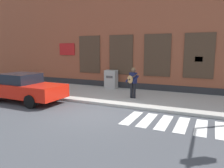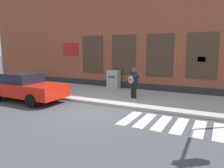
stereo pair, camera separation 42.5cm
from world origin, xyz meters
name	(u,v)px [view 1 (the left image)]	position (x,y,z in m)	size (l,w,h in m)	color
ground_plane	(94,115)	(0.00, 0.00, 0.00)	(160.00, 160.00, 0.00)	#424449
sidewalk	(126,96)	(0.00, 3.79, 0.07)	(28.00, 4.50, 0.14)	#ADAAA3
building_backdrop	(147,33)	(0.00, 8.04, 4.03)	(28.00, 4.06, 8.08)	brown
crosswalk	(201,127)	(4.31, 0.24, 0.01)	(5.78, 1.90, 0.01)	silver
red_car	(23,88)	(-4.68, 0.51, 0.77)	(4.63, 2.04, 1.53)	red
busker	(133,81)	(0.60, 3.22, 1.10)	(0.72, 0.64, 1.69)	black
utility_box	(111,79)	(-1.81, 5.59, 0.77)	(0.82, 0.60, 1.26)	#ADADA8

